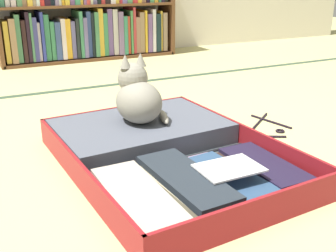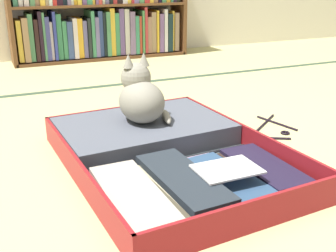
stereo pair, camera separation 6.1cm
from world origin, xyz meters
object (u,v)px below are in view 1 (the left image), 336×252
bookshelf (87,8)px  open_suitcase (158,150)px  black_cat (137,97)px  clothes_hanger (263,128)px

bookshelf → open_suitcase: bookshelf is taller
black_cat → clothes_hanger: bearing=-9.1°
open_suitcase → black_cat: (-0.00, 0.19, 0.16)m
black_cat → open_suitcase: bearing=-89.3°
bookshelf → black_cat: bearing=-100.8°
open_suitcase → black_cat: 0.25m
clothes_hanger → open_suitcase: bearing=-170.6°
open_suitcase → clothes_hanger: (0.58, 0.10, -0.04)m
bookshelf → black_cat: size_ratio=5.28×
open_suitcase → clothes_hanger: 0.59m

